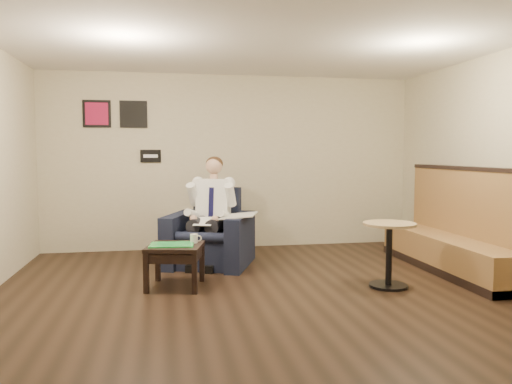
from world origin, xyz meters
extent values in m
plane|color=black|center=(0.00, 0.00, 0.00)|extent=(6.00, 6.00, 0.00)
cube|color=beige|center=(0.00, 3.00, 1.40)|extent=(6.00, 0.02, 2.80)
cube|color=beige|center=(0.00, -3.00, 1.40)|extent=(6.00, 0.02, 2.80)
cube|color=white|center=(0.00, 0.00, 2.80)|extent=(6.00, 6.00, 0.02)
cube|color=black|center=(-1.30, 2.98, 1.50)|extent=(0.32, 0.02, 0.20)
cube|color=#B81647|center=(-2.10, 2.98, 2.15)|extent=(0.42, 0.03, 0.42)
cube|color=black|center=(-1.55, 2.98, 2.15)|extent=(0.42, 0.03, 0.42)
cube|color=black|center=(-0.49, 1.75, 0.52)|extent=(1.40, 1.40, 1.05)
cube|color=white|center=(-0.58, 1.52, 0.64)|extent=(0.33, 0.40, 0.01)
cube|color=silver|center=(-0.12, 1.49, 0.71)|extent=(0.61, 0.68, 0.01)
cube|color=black|center=(-0.98, 0.68, 0.25)|extent=(0.72, 0.72, 0.50)
cube|color=green|center=(-1.02, 0.66, 0.50)|extent=(0.52, 0.39, 0.01)
cylinder|color=white|center=(-0.76, 0.76, 0.55)|extent=(0.11, 0.11, 0.10)
cube|color=black|center=(-0.89, 0.84, 0.50)|extent=(0.17, 0.13, 0.01)
cube|color=olive|center=(2.59, 0.84, 0.67)|extent=(0.63, 2.63, 1.35)
cylinder|color=tan|center=(1.45, 0.24, 0.37)|extent=(0.77, 0.77, 0.75)
camera|label=1|loc=(-1.08, -5.07, 1.55)|focal=35.00mm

